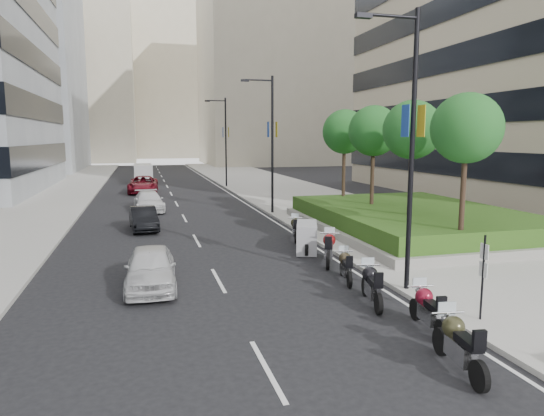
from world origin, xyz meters
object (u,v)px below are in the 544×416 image
object	(u,v)px
lamp_post_0	(408,138)
parking_sign	(483,273)
lamp_post_2	(224,138)
motorcycle_2	(372,285)
motorcycle_5	(307,237)
car_a	(151,268)
car_c	(149,201)
motorcycle_3	(346,266)
motorcycle_0	(458,344)
lamp_post_1	(270,138)
car_d	(143,185)
motorcycle_6	(295,229)
motorcycle_1	(427,309)
motorcycle_4	(329,248)
delivery_van	(143,175)
car_b	(144,219)

from	to	relation	value
lamp_post_0	parking_sign	xyz separation A→B (m)	(0.66, -3.00, -3.61)
lamp_post_2	lamp_post_0	bearing A→B (deg)	-90.00
motorcycle_2	motorcycle_5	bearing A→B (deg)	9.82
car_a	car_c	distance (m)	18.04
motorcycle_3	motorcycle_5	bearing A→B (deg)	12.12
motorcycle_0	motorcycle_3	distance (m)	6.88
parking_sign	motorcycle_2	xyz separation A→B (m)	(-2.14, 2.27, -0.85)
lamp_post_1	car_a	size ratio (longest dim) A/B	2.17
motorcycle_2	car_d	xyz separation A→B (m)	(-6.59, 33.14, 0.17)
lamp_post_1	motorcycle_2	distance (m)	18.35
motorcycle_3	car_c	bearing A→B (deg)	32.56
parking_sign	car_d	xyz separation A→B (m)	(-8.73, 35.41, -0.68)
lamp_post_1	motorcycle_5	distance (m)	11.60
parking_sign	motorcycle_0	distance (m)	3.24
lamp_post_2	car_a	size ratio (longest dim) A/B	2.17
lamp_post_0	lamp_post_1	size ratio (longest dim) A/B	1.00
car_a	car_c	bearing A→B (deg)	91.28
lamp_post_2	car_a	world-z (taller)	lamp_post_2
motorcycle_6	motorcycle_0	bearing A→B (deg)	-167.02
lamp_post_1	motorcycle_3	bearing A→B (deg)	-94.74
motorcycle_0	motorcycle_2	distance (m)	4.42
lamp_post_2	car_c	world-z (taller)	lamp_post_2
motorcycle_5	car_c	bearing A→B (deg)	43.68
lamp_post_0	parking_sign	bearing A→B (deg)	-77.67
motorcycle_0	motorcycle_3	bearing A→B (deg)	5.34
lamp_post_0	motorcycle_1	size ratio (longest dim) A/B	4.13
motorcycle_5	motorcycle_4	bearing A→B (deg)	-155.96
lamp_post_1	motorcycle_1	bearing A→B (deg)	-92.81
car_a	car_c	size ratio (longest dim) A/B	0.89
lamp_post_0	motorcycle_2	size ratio (longest dim) A/B	4.02
lamp_post_2	car_d	bearing A→B (deg)	-162.19
motorcycle_1	delivery_van	size ratio (longest dim) A/B	0.43
motorcycle_0	motorcycle_2	size ratio (longest dim) A/B	1.04
parking_sign	motorcycle_5	bearing A→B (deg)	100.87
lamp_post_0	lamp_post_2	size ratio (longest dim) A/B	1.00
lamp_post_0	car_d	xyz separation A→B (m)	(-8.07, 32.41, -4.29)
lamp_post_2	motorcycle_2	world-z (taller)	lamp_post_2
parking_sign	motorcycle_0	world-z (taller)	parking_sign
car_d	parking_sign	bearing A→B (deg)	-73.05
motorcycle_1	car_b	bearing A→B (deg)	31.49
car_c	motorcycle_2	bearing A→B (deg)	-77.73
motorcycle_2	motorcycle_5	world-z (taller)	motorcycle_5
motorcycle_1	motorcycle_3	xyz separation A→B (m)	(-0.29, 4.69, -0.04)
motorcycle_0	motorcycle_6	bearing A→B (deg)	5.13
parking_sign	motorcycle_5	world-z (taller)	parking_sign
lamp_post_1	motorcycle_5	xyz separation A→B (m)	(-1.14, -10.67, -4.41)
parking_sign	car_a	distance (m)	10.39
car_a	car_c	world-z (taller)	car_a
lamp_post_0	delivery_van	world-z (taller)	lamp_post_0
motorcycle_3	car_c	size ratio (longest dim) A/B	0.43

